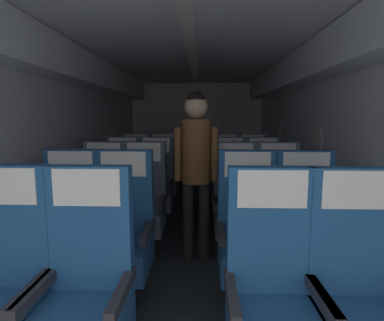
{
  "coord_description": "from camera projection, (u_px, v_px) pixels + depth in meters",
  "views": [
    {
      "loc": [
        0.13,
        -0.11,
        1.43
      ],
      "look_at": [
        0.01,
        3.55,
        0.92
      ],
      "focal_mm": 29.14,
      "sensor_mm": 36.0,
      "label": 1
    }
  ],
  "objects": [
    {
      "name": "seat_b_left_aisle",
      "position": [
        122.0,
        237.0,
        2.46
      ],
      "size": [
        0.48,
        0.52,
        1.17
      ],
      "color": "#38383D",
      "rests_on": "ground"
    },
    {
      "name": "seat_a_left_window",
      "position": [
        0.0,
        295.0,
        1.66
      ],
      "size": [
        0.48,
        0.52,
        1.17
      ],
      "color": "#38383D",
      "rests_on": "ground"
    },
    {
      "name": "seat_d_right_window",
      "position": [
        229.0,
        188.0,
        4.15
      ],
      "size": [
        0.48,
        0.52,
        1.17
      ],
      "color": "#38383D",
      "rests_on": "ground"
    },
    {
      "name": "seat_b_left_window",
      "position": [
        69.0,
        235.0,
        2.49
      ],
      "size": [
        0.48,
        0.52,
        1.17
      ],
      "color": "#38383D",
      "rests_on": "ground"
    },
    {
      "name": "seat_e_left_window",
      "position": [
        136.0,
        176.0,
        5.03
      ],
      "size": [
        0.48,
        0.52,
        1.17
      ],
      "color": "#38383D",
      "rests_on": "ground"
    },
    {
      "name": "seat_c_right_aisle",
      "position": [
        278.0,
        207.0,
        3.28
      ],
      "size": [
        0.48,
        0.52,
        1.17
      ],
      "color": "#38383D",
      "rests_on": "ground"
    },
    {
      "name": "seat_e_right_aisle",
      "position": [
        253.0,
        177.0,
        4.97
      ],
      "size": [
        0.48,
        0.52,
        1.17
      ],
      "color": "#38383D",
      "rests_on": "ground"
    },
    {
      "name": "seat_c_left_aisle",
      "position": [
        143.0,
        206.0,
        3.34
      ],
      "size": [
        0.48,
        0.52,
        1.17
      ],
      "color": "#38383D",
      "rests_on": "ground"
    },
    {
      "name": "fuselage_shell",
      "position": [
        192.0,
        102.0,
        3.95
      ],
      "size": [
        3.2,
        7.33,
        2.28
      ],
      "color": "silver",
      "rests_on": "ground"
    },
    {
      "name": "seat_c_left_window",
      "position": [
        103.0,
        205.0,
        3.35
      ],
      "size": [
        0.48,
        0.52,
        1.17
      ],
      "color": "#38383D",
      "rests_on": "ground"
    },
    {
      "name": "seat_a_right_window",
      "position": [
        273.0,
        302.0,
        1.59
      ],
      "size": [
        0.48,
        0.52,
        1.17
      ],
      "color": "#38383D",
      "rests_on": "ground"
    },
    {
      "name": "seat_b_right_window",
      "position": [
        248.0,
        238.0,
        2.44
      ],
      "size": [
        0.48,
        0.52,
        1.17
      ],
      "color": "#38383D",
      "rests_on": "ground"
    },
    {
      "name": "seat_a_left_aisle",
      "position": [
        84.0,
        298.0,
        1.63
      ],
      "size": [
        0.48,
        0.52,
        1.17
      ],
      "color": "#38383D",
      "rests_on": "ground"
    },
    {
      "name": "flight_attendant",
      "position": [
        196.0,
        157.0,
        3.06
      ],
      "size": [
        0.43,
        0.28,
        1.67
      ],
      "rotation": [
        0.0,
        0.0,
        2.79
      ],
      "color": "black",
      "rests_on": "ground"
    },
    {
      "name": "seat_e_right_window",
      "position": [
        225.0,
        177.0,
        4.99
      ],
      "size": [
        0.48,
        0.52,
        1.17
      ],
      "color": "#38383D",
      "rests_on": "ground"
    },
    {
      "name": "seat_b_right_aisle",
      "position": [
        307.0,
        239.0,
        2.42
      ],
      "size": [
        0.48,
        0.52,
        1.17
      ],
      "color": "#38383D",
      "rests_on": "ground"
    },
    {
      "name": "seat_c_right_window",
      "position": [
        236.0,
        207.0,
        3.28
      ],
      "size": [
        0.48,
        0.52,
        1.17
      ],
      "color": "#38383D",
      "rests_on": "ground"
    },
    {
      "name": "seat_d_left_aisle",
      "position": [
        156.0,
        188.0,
        4.16
      ],
      "size": [
        0.48,
        0.52,
        1.17
      ],
      "color": "#38383D",
      "rests_on": "ground"
    },
    {
      "name": "ground",
      "position": [
        191.0,
        233.0,
        3.92
      ],
      "size": [
        3.32,
        7.68,
        0.02
      ],
      "primitive_type": "cube",
      "color": "#23282D"
    },
    {
      "name": "seat_e_left_aisle",
      "position": [
        164.0,
        176.0,
        5.02
      ],
      "size": [
        0.48,
        0.52,
        1.17
      ],
      "color": "#38383D",
      "rests_on": "ground"
    },
    {
      "name": "seat_d_right_aisle",
      "position": [
        263.0,
        189.0,
        4.12
      ],
      "size": [
        0.48,
        0.52,
        1.17
      ],
      "color": "#38383D",
      "rests_on": "ground"
    },
    {
      "name": "seat_a_right_aisle",
      "position": [
        359.0,
        304.0,
        1.57
      ],
      "size": [
        0.48,
        0.52,
        1.17
      ],
      "color": "#38383D",
      "rests_on": "ground"
    },
    {
      "name": "seat_d_left_window",
      "position": [
        122.0,
        188.0,
        4.2
      ],
      "size": [
        0.48,
        0.52,
        1.17
      ],
      "color": "#38383D",
      "rests_on": "ground"
    }
  ]
}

